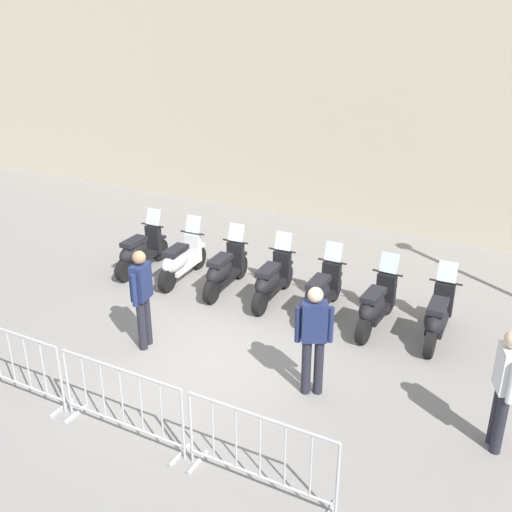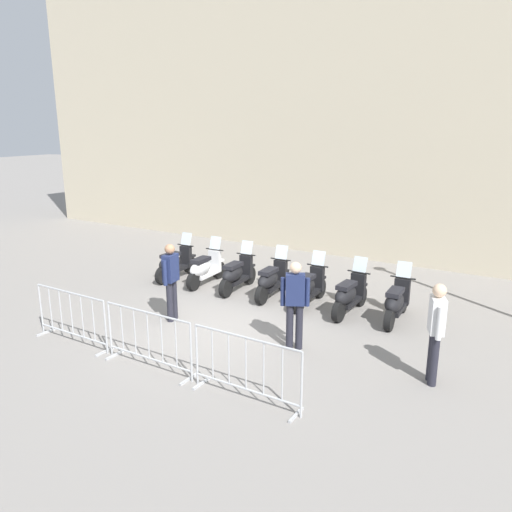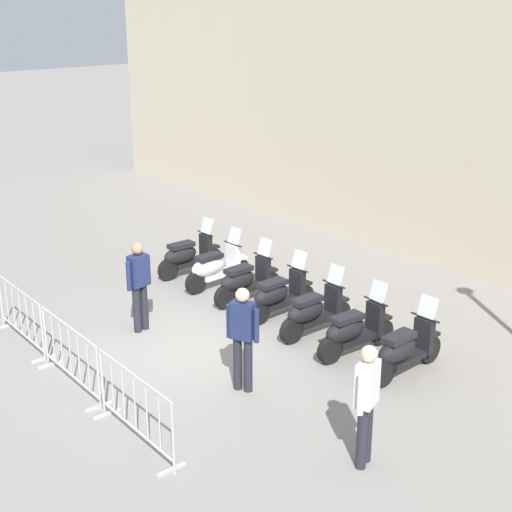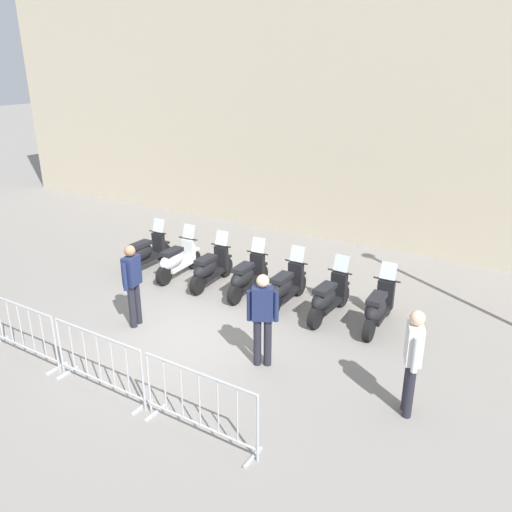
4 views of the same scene
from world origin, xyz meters
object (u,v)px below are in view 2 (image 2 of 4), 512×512
Objects in this scene: motorcycle_6 at (396,302)px; officer_by_barriers at (171,278)px; motorcycle_5 at (349,295)px; officer_near_row_end at (295,300)px; officer_mid_plaza at (436,328)px; motorcycle_4 at (308,288)px; barrier_segment_0 at (72,318)px; motorcycle_1 at (205,269)px; barrier_segment_2 at (246,369)px; motorcycle_3 at (272,280)px; motorcycle_0 at (175,264)px; motorcycle_2 at (236,274)px; barrier_segment_1 at (148,340)px.

officer_by_barriers reaches higher than motorcycle_6.
officer_near_row_end reaches higher than motorcycle_5.
motorcycle_4 is at bearing 134.92° from officer_mid_plaza.
barrier_segment_0 is (-5.89, -3.33, 0.07)m from motorcycle_6.
officer_by_barriers is at bearing -80.02° from motorcycle_1.
officer_mid_plaza is at bearing -30.57° from motorcycle_1.
barrier_segment_2 is 3.16m from officer_mid_plaza.
officer_mid_plaza is (6.69, 0.79, 0.46)m from barrier_segment_0.
officer_near_row_end is at bearing 16.83° from barrier_segment_0.
officer_by_barriers is at bearing -126.45° from motorcycle_3.
officer_near_row_end reaches higher than motorcycle_0.
barrier_segment_2 is (4.21, -5.23, 0.07)m from motorcycle_0.
officer_by_barriers is (1.47, -2.72, 0.53)m from motorcycle_0.
barrier_segment_0 is (-1.81, -4.07, 0.07)m from motorcycle_2.
officer_by_barriers is at bearing 109.41° from barrier_segment_1.
motorcycle_5 is 0.89× the size of barrier_segment_1.
motorcycle_1 is at bearing 122.25° from barrier_segment_2.
motorcycle_6 is 2.73m from officer_near_row_end.
motorcycle_0 is 1.00× the size of motorcycle_1.
motorcycle_2 is 3.10m from motorcycle_5.
motorcycle_4 is at bearing 171.14° from motorcycle_6.
barrier_segment_1 is (-2.86, -3.82, 0.07)m from motorcycle_5.
motorcycle_2 is at bearing 169.67° from motorcycle_6.
barrier_segment_2 is 1.10× the size of officer_mid_plaza.
motorcycle_4 is 1.00× the size of motorcycle_6.
motorcycle_2 is 5.90m from officer_mid_plaza.
officer_mid_plaza is (2.71, 1.57, 0.46)m from barrier_segment_2.
motorcycle_6 is at bearing -5.60° from motorcycle_5.
motorcycle_0 is 3.13m from officer_by_barriers.
officer_by_barriers is at bearing -161.13° from motorcycle_6.
barrier_segment_2 is (-0.87, -4.21, 0.07)m from motorcycle_5.
motorcycle_5 is 0.89× the size of barrier_segment_0.
barrier_segment_0 is (-4.85, -3.43, 0.07)m from motorcycle_5.
officer_by_barriers is (-2.74, 2.52, 0.46)m from barrier_segment_2.
officer_near_row_end is at bearing -62.95° from motorcycle_3.
motorcycle_6 is (6.12, -1.13, 0.00)m from motorcycle_0.
barrier_segment_1 is (-1.85, -4.04, 0.07)m from motorcycle_4.
officer_mid_plaza is (6.92, -3.66, 0.53)m from motorcycle_0.
motorcycle_5 is at bearing 72.75° from officer_near_row_end.
officer_mid_plaza is at bearing -55.14° from motorcycle_5.
officer_by_barriers reaches higher than motorcycle_0.
motorcycle_1 is 1.00× the size of motorcycle_3.
barrier_segment_0 is at bearing -125.60° from officer_by_barriers.
motorcycle_3 is at bearing -10.48° from motorcycle_1.
motorcycle_0 is at bearing 169.89° from motorcycle_1.
motorcycle_3 is 4.98m from officer_mid_plaza.
motorcycle_1 reaches higher than barrier_segment_1.
officer_near_row_end is (2.36, -2.81, 0.53)m from motorcycle_2.
barrier_segment_2 is at bearing -88.15° from motorcycle_4.
motorcycle_0 is 5.18m from motorcycle_5.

